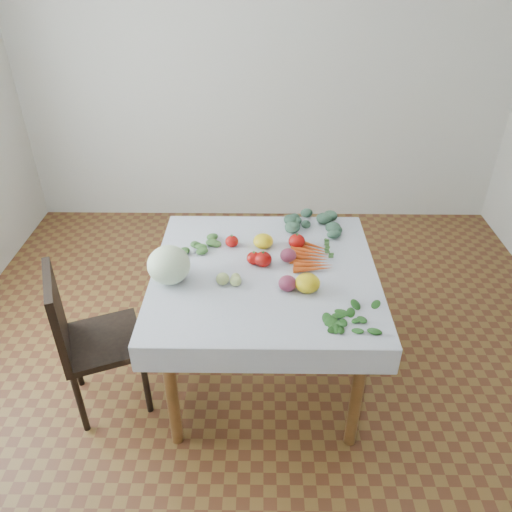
{
  "coord_description": "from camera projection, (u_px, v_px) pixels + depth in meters",
  "views": [
    {
      "loc": [
        -0.02,
        -2.06,
        2.2
      ],
      "look_at": [
        -0.04,
        0.03,
        0.82
      ],
      "focal_mm": 35.0,
      "sensor_mm": 36.0,
      "label": 1
    }
  ],
  "objects": [
    {
      "name": "tomato_a",
      "position": [
        232.0,
        241.0,
        2.69
      ],
      "size": [
        0.09,
        0.09,
        0.06
      ],
      "primitive_type": "ellipsoid",
      "rotation": [
        0.0,
        0.0,
        0.2
      ],
      "color": "#A90D0B",
      "rests_on": "tablecloth"
    },
    {
      "name": "chair",
      "position": [
        84.0,
        334.0,
        2.5
      ],
      "size": [
        0.51,
        0.51,
        0.86
      ],
      "color": "black",
      "rests_on": "ground"
    },
    {
      "name": "tomato_b",
      "position": [
        297.0,
        241.0,
        2.67
      ],
      "size": [
        0.12,
        0.12,
        0.08
      ],
      "primitive_type": "ellipsoid",
      "rotation": [
        0.0,
        0.0,
        -0.43
      ],
      "color": "#A90D0B",
      "rests_on": "tablecloth"
    },
    {
      "name": "heirloom_front",
      "position": [
        307.0,
        283.0,
        2.35
      ],
      "size": [
        0.15,
        0.15,
        0.08
      ],
      "primitive_type": "ellipsoid",
      "rotation": [
        0.0,
        0.0,
        0.26
      ],
      "color": "yellow",
      "rests_on": "tablecloth"
    },
    {
      "name": "back_wall",
      "position": [
        265.0,
        60.0,
        3.86
      ],
      "size": [
        4.0,
        0.04,
        2.7
      ],
      "primitive_type": "cube",
      "color": "beige",
      "rests_on": "ground"
    },
    {
      "name": "tomatillo_cluster",
      "position": [
        224.0,
        281.0,
        2.39
      ],
      "size": [
        0.1,
        0.11,
        0.05
      ],
      "color": "#A0BD6D",
      "rests_on": "tablecloth"
    },
    {
      "name": "dill_bunch",
      "position": [
        195.0,
        246.0,
        2.68
      ],
      "size": [
        0.23,
        0.22,
        0.03
      ],
      "color": "#416F33",
      "rests_on": "tablecloth"
    },
    {
      "name": "ground",
      "position": [
        263.0,
        376.0,
        2.93
      ],
      "size": [
        4.0,
        4.0,
        0.0
      ],
      "primitive_type": "plane",
      "color": "brown"
    },
    {
      "name": "carrot_bunch",
      "position": [
        311.0,
        257.0,
        2.59
      ],
      "size": [
        0.21,
        0.32,
        0.03
      ],
      "color": "#D55217",
      "rests_on": "tablecloth"
    },
    {
      "name": "cabbage",
      "position": [
        169.0,
        265.0,
        2.39
      ],
      "size": [
        0.27,
        0.27,
        0.19
      ],
      "primitive_type": "ellipsoid",
      "rotation": [
        0.0,
        0.0,
        -0.43
      ],
      "color": "silver",
      "rests_on": "tablecloth"
    },
    {
      "name": "heirloom_back",
      "position": [
        263.0,
        241.0,
        2.68
      ],
      "size": [
        0.13,
        0.13,
        0.08
      ],
      "primitive_type": "ellipsoid",
      "rotation": [
        0.0,
        0.0,
        -0.25
      ],
      "color": "yellow",
      "rests_on": "tablecloth"
    },
    {
      "name": "tablecloth",
      "position": [
        265.0,
        271.0,
        2.51
      ],
      "size": [
        1.12,
        1.12,
        0.01
      ],
      "primitive_type": "cube",
      "color": "white",
      "rests_on": "table"
    },
    {
      "name": "tomato_c",
      "position": [
        263.0,
        259.0,
        2.53
      ],
      "size": [
        0.1,
        0.1,
        0.08
      ],
      "primitive_type": "ellipsoid",
      "rotation": [
        0.0,
        0.0,
        -0.17
      ],
      "color": "#A90D0B",
      "rests_on": "tablecloth"
    },
    {
      "name": "onion_b",
      "position": [
        288.0,
        255.0,
        2.56
      ],
      "size": [
        0.11,
        0.11,
        0.07
      ],
      "primitive_type": "ellipsoid",
      "rotation": [
        0.0,
        0.0,
        -0.35
      ],
      "color": "#5D1A38",
      "rests_on": "tablecloth"
    },
    {
      "name": "onion_a",
      "position": [
        288.0,
        283.0,
        2.36
      ],
      "size": [
        0.11,
        0.11,
        0.08
      ],
      "primitive_type": "ellipsoid",
      "rotation": [
        0.0,
        0.0,
        0.31
      ],
      "color": "#5D1A38",
      "rests_on": "tablecloth"
    },
    {
      "name": "table",
      "position": [
        264.0,
        287.0,
        2.57
      ],
      "size": [
        1.0,
        1.0,
        0.75
      ],
      "color": "brown",
      "rests_on": "ground"
    },
    {
      "name": "tomato_d",
      "position": [
        254.0,
        258.0,
        2.55
      ],
      "size": [
        0.09,
        0.09,
        0.07
      ],
      "primitive_type": "ellipsoid",
      "rotation": [
        0.0,
        0.0,
        0.26
      ],
      "color": "#A90D0B",
      "rests_on": "tablecloth"
    },
    {
      "name": "basil_bunch",
      "position": [
        350.0,
        315.0,
        2.21
      ],
      "size": [
        0.3,
        0.21,
        0.01
      ],
      "color": "#23591C",
      "rests_on": "tablecloth"
    },
    {
      "name": "kale_bunch",
      "position": [
        313.0,
        223.0,
        2.87
      ],
      "size": [
        0.3,
        0.28,
        0.04
      ],
      "color": "#3C624D",
      "rests_on": "tablecloth"
    }
  ]
}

